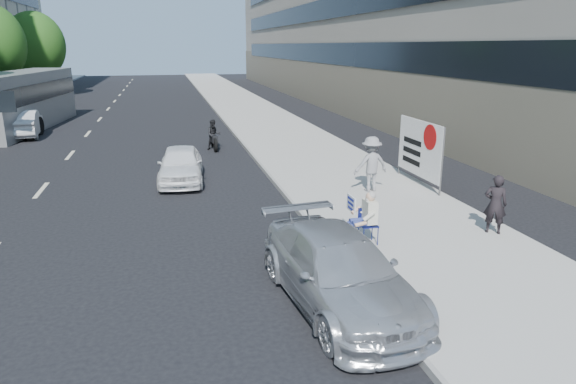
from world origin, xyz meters
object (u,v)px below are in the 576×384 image
object	(u,v)px
white_sedan_mid	(24,123)
white_sedan_near	(181,164)
pedestrian_woman	(495,204)
jogger	(371,164)
parked_sedan	(338,271)
motorcycle	(214,136)
protest_banner	(420,148)
seated_protester	(364,215)
bus	(23,101)

from	to	relation	value
white_sedan_mid	white_sedan_near	bearing A→B (deg)	117.54
pedestrian_woman	jogger	bearing A→B (deg)	-37.05
jogger	pedestrian_woman	world-z (taller)	jogger
parked_sedan	white_sedan_mid	size ratio (longest dim) A/B	1.08
motorcycle	jogger	bearing A→B (deg)	-67.16
pedestrian_woman	protest_banner	bearing A→B (deg)	-60.79
seated_protester	bus	size ratio (longest dim) A/B	0.11
jogger	parked_sedan	xyz separation A→B (m)	(-3.45, -6.84, -0.36)
jogger	white_sedan_mid	size ratio (longest dim) A/B	0.41
jogger	white_sedan_mid	bearing A→B (deg)	-52.35
jogger	seated_protester	bearing A→B (deg)	60.53
bus	motorcycle	bearing A→B (deg)	-34.10
white_sedan_near	parked_sedan	bearing A→B (deg)	-71.42
seated_protester	bus	distance (m)	25.61
white_sedan_near	motorcycle	size ratio (longest dim) A/B	1.86
seated_protester	motorcycle	world-z (taller)	seated_protester
pedestrian_woman	white_sedan_mid	world-z (taller)	pedestrian_woman
white_sedan_near	motorcycle	xyz separation A→B (m)	(1.75, 5.80, -0.01)
bus	white_sedan_near	bearing A→B (deg)	-53.01
pedestrian_woman	white_sedan_mid	distance (m)	24.84
seated_protester	motorcycle	bearing A→B (deg)	99.82
jogger	bus	distance (m)	23.10
parked_sedan	white_sedan_near	distance (m)	10.35
protest_banner	motorcycle	world-z (taller)	protest_banner
seated_protester	white_sedan_near	distance (m)	8.56
bus	white_sedan_mid	bearing A→B (deg)	-71.14
jogger	motorcycle	distance (m)	9.95
seated_protester	white_sedan_near	size ratio (longest dim) A/B	0.34
seated_protester	parked_sedan	world-z (taller)	seated_protester
parked_sedan	white_sedan_mid	xyz separation A→B (m)	(-10.48, 21.83, 0.03)
seated_protester	white_sedan_near	bearing A→B (deg)	118.29
white_sedan_near	bus	bearing A→B (deg)	124.27
white_sedan_near	bus	distance (m)	17.07
jogger	white_sedan_near	xyz separation A→B (m)	(-6.02, 3.18, -0.40)
white_sedan_near	pedestrian_woman	bearing A→B (deg)	-40.98
protest_banner	white_sedan_mid	world-z (taller)	protest_banner
white_sedan_near	bus	world-z (taller)	bus
seated_protester	jogger	bearing A→B (deg)	65.78
white_sedan_near	white_sedan_mid	xyz separation A→B (m)	(-7.91, 11.81, 0.07)
motorcycle	bus	distance (m)	13.67
protest_banner	white_sedan_mid	xyz separation A→B (m)	(-15.86, 14.55, -0.68)
jogger	motorcycle	xyz separation A→B (m)	(-4.27, 8.98, -0.42)
white_sedan_mid	bus	distance (m)	3.14
pedestrian_woman	motorcycle	distance (m)	14.63
motorcycle	pedestrian_woman	bearing A→B (deg)	-69.13
seated_protester	protest_banner	distance (m)	6.20
seated_protester	pedestrian_woman	world-z (taller)	pedestrian_woman
white_sedan_near	white_sedan_mid	world-z (taller)	white_sedan_mid
motorcycle	protest_banner	bearing A→B (deg)	-56.60
white_sedan_mid	motorcycle	xyz separation A→B (m)	(9.66, -6.01, -0.08)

